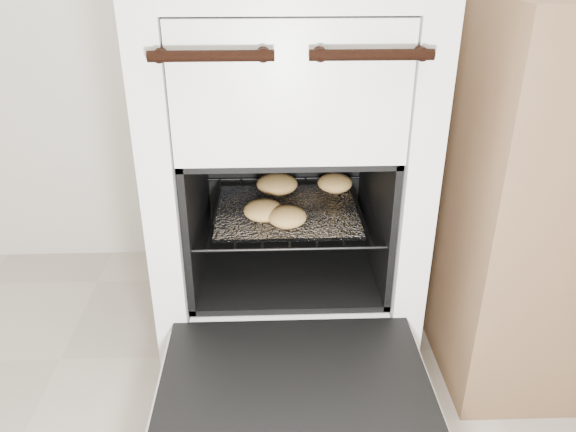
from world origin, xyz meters
The scene contains 5 objects.
stove centered at (-0.11, 1.19, 0.42)m, with size 0.56×0.62×0.86m.
oven_door centered at (-0.11, 0.71, 0.19)m, with size 0.51×0.39×0.04m.
oven_rack centered at (-0.11, 1.13, 0.35)m, with size 0.41×0.39×0.01m.
foil_sheet centered at (-0.11, 1.11, 0.36)m, with size 0.32×0.28×0.01m, color white.
baked_rolls centered at (-0.10, 1.13, 0.39)m, with size 0.28×0.29×0.05m.
Camera 1 is at (-0.15, -0.05, 0.92)m, focal length 35.00 mm.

